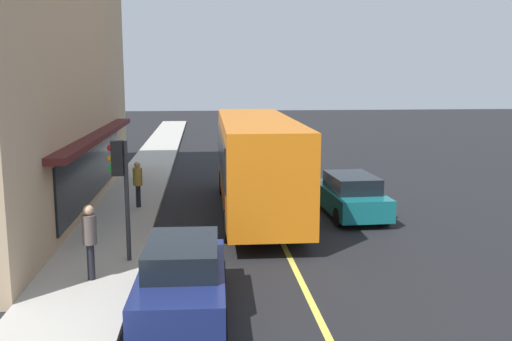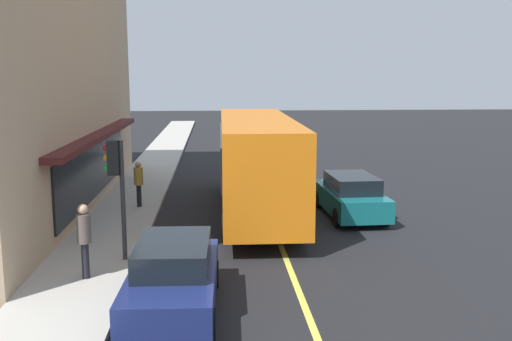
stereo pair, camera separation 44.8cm
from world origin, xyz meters
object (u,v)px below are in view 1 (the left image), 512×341
traffic_light (120,172)px  pedestrian_at_corner (90,235)px  bus (256,160)px  pedestrian_mid_block (138,180)px  car_navy (182,278)px  car_teal (350,196)px

traffic_light → pedestrian_at_corner: (-1.39, 0.57, -1.27)m
bus → pedestrian_mid_block: 4.49m
pedestrian_at_corner → bus: bearing=-34.1°
traffic_light → car_navy: 3.99m
traffic_light → pedestrian_at_corner: size_ratio=1.74×
traffic_light → pedestrian_mid_block: 6.40m
pedestrian_mid_block → bus: bearing=-100.0°
bus → car_navy: 9.04m
bus → pedestrian_at_corner: bearing=145.9°
bus → pedestrian_mid_block: (0.77, 4.35, -0.80)m
bus → car_navy: size_ratio=2.56×
traffic_light → car_navy: (-3.14, -1.67, -1.79)m
bus → car_teal: (-0.69, -3.34, -1.24)m
car_navy → pedestrian_at_corner: 2.89m
traffic_light → pedestrian_mid_block: size_ratio=1.86×
car_navy → car_teal: bearing=-35.9°
car_teal → pedestrian_mid_block: 7.84m
traffic_light → pedestrian_at_corner: 1.97m
car_teal → pedestrian_at_corner: (-6.19, 7.99, 0.52)m
car_teal → pedestrian_at_corner: pedestrian_at_corner is taller
car_navy → bus: bearing=-15.6°
traffic_light → pedestrian_at_corner: traffic_light is taller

